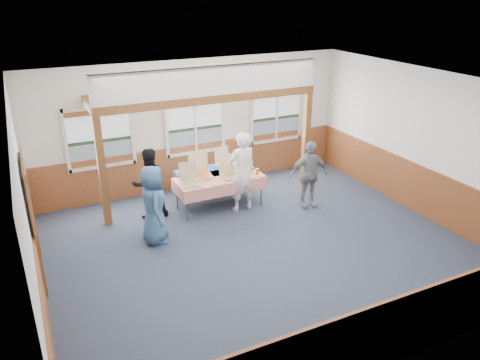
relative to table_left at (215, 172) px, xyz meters
name	(u,v)px	position (x,y,z in m)	size (l,w,h in m)	color
floor	(260,247)	(-0.08, -2.47, -0.70)	(8.00, 8.00, 0.00)	#2C3448
ceiling	(263,85)	(-0.08, -2.47, 2.50)	(8.00, 8.00, 0.00)	white
wall_back	(195,125)	(-0.08, 1.03, 0.90)	(8.00, 8.00, 0.00)	silver
wall_front	(396,268)	(-0.08, -5.97, 0.90)	(8.00, 8.00, 0.00)	silver
wall_left	(26,215)	(-4.08, -2.47, 0.90)	(8.00, 8.00, 0.00)	silver
wall_right	(423,143)	(3.92, -2.47, 0.90)	(8.00, 8.00, 0.00)	silver
wainscot_back	(196,165)	(-0.08, 1.01, -0.15)	(7.98, 0.05, 1.10)	brown
wainscot_front	(384,335)	(-0.08, -5.94, -0.15)	(7.98, 0.05, 1.10)	brown
wainscot_left	(40,273)	(-4.06, -2.47, -0.15)	(0.05, 6.98, 1.10)	brown
wainscot_right	(415,187)	(3.89, -2.47, -0.15)	(0.05, 6.98, 1.10)	brown
cased_opening	(32,221)	(-4.04, -1.57, 0.35)	(0.06, 1.30, 2.10)	#373737
window_left	(99,134)	(-2.38, 0.99, 0.98)	(1.56, 0.10, 1.46)	silver
window_mid	(195,122)	(-0.08, 0.99, 0.98)	(1.56, 0.10, 1.46)	silver
window_right	(276,112)	(2.22, 0.99, 0.98)	(1.56, 0.10, 1.46)	silver
post_left	(102,172)	(-2.58, -0.17, 0.50)	(0.15, 0.15, 2.40)	#563313
post_right	(306,140)	(2.42, -0.17, 0.50)	(0.15, 0.15, 2.40)	#563313
cross_beam	(212,99)	(-0.08, -0.17, 1.79)	(5.15, 0.18, 0.18)	#563313
table_left	(215,172)	(0.00, 0.00, 0.00)	(1.85, 0.95, 0.76)	#373737
table_right	(219,179)	(-0.08, -0.46, 0.01)	(2.16, 1.46, 0.76)	#373737
pizza_box_a	(201,171)	(-0.39, -0.11, 0.13)	(0.52, 0.60, 0.47)	#C7B485
pizza_box_b	(225,163)	(0.35, 0.16, 0.12)	(0.41, 0.48, 0.41)	#C7B485
pizza_box_c	(190,181)	(-0.82, -0.56, 0.13)	(0.48, 0.55, 0.44)	#C7B485
pizza_box_d	(201,174)	(-0.43, -0.27, 0.13)	(0.43, 0.52, 0.46)	#C7B485
pizza_box_e	(231,174)	(0.17, -0.54, 0.13)	(0.44, 0.53, 0.46)	#C7B485
pizza_box_f	(242,168)	(0.58, -0.32, 0.12)	(0.46, 0.53, 0.41)	#C7B485
veggie_tray	(184,174)	(-0.75, 0.00, 0.09)	(0.40, 0.40, 0.09)	black
drink_glass	(257,172)	(0.77, -0.71, 0.13)	(0.07, 0.07, 0.15)	#9F6B1A
woman_white	(242,172)	(0.34, -0.78, 0.23)	(0.67, 0.44, 1.85)	white
woman_black	(149,184)	(-1.64, -0.23, 0.10)	(0.78, 0.61, 1.60)	black
man_blue	(154,205)	(-1.86, -1.34, 0.11)	(0.79, 0.52, 1.62)	#355B85
person_grey	(309,175)	(1.79, -1.28, 0.09)	(0.93, 0.39, 1.58)	gray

